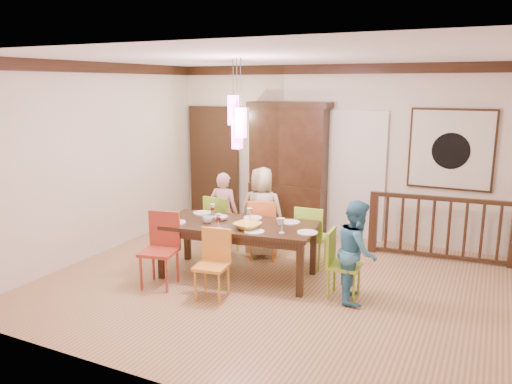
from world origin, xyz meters
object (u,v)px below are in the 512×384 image
at_px(chair_end_right, 345,260).
at_px(person_end_right, 357,251).
at_px(chair_far_left, 222,220).
at_px(person_far_left, 224,212).
at_px(person_far_mid, 262,212).
at_px(china_hutch, 289,168).
at_px(balustrade, 441,227).
at_px(dining_table, 238,229).

distance_m(chair_end_right, person_end_right, 0.20).
xyz_separation_m(chair_far_left, chair_end_right, (2.16, -0.80, -0.04)).
relative_size(chair_end_right, person_end_right, 0.68).
height_order(chair_far_left, person_far_left, person_far_left).
height_order(person_far_mid, person_end_right, person_far_mid).
bearing_deg(chair_far_left, person_far_mid, -162.44).
distance_m(china_hutch, person_far_mid, 1.46).
distance_m(person_far_left, person_end_right, 2.52).
height_order(china_hutch, person_far_mid, china_hutch).
relative_size(balustrade, person_far_left, 1.68).
xyz_separation_m(chair_end_right, china_hutch, (-1.70, 2.33, 0.66)).
xyz_separation_m(dining_table, chair_far_left, (-0.67, 0.74, -0.14)).
distance_m(person_far_left, person_far_mid, 0.65).
bearing_deg(person_end_right, person_far_mid, 45.43).
bearing_deg(person_far_left, china_hutch, -118.54).
bearing_deg(person_far_mid, person_end_right, 139.14).
bearing_deg(chair_end_right, dining_table, 84.32).
relative_size(dining_table, chair_far_left, 2.36).
height_order(dining_table, person_far_left, person_far_left).
bearing_deg(china_hutch, balustrade, -7.59).
relative_size(dining_table, china_hutch, 0.95).
bearing_deg(balustrade, person_far_mid, -162.23).
distance_m(person_far_mid, person_end_right, 1.95).
distance_m(dining_table, person_far_mid, 0.90).
xyz_separation_m(dining_table, person_far_mid, (-0.07, 0.89, 0.02)).
distance_m(balustrade, person_far_mid, 2.68).
distance_m(dining_table, balustrade, 3.08).
distance_m(dining_table, person_end_right, 1.64).
bearing_deg(dining_table, person_far_left, 122.02).
xyz_separation_m(balustrade, person_far_mid, (-2.47, -1.03, 0.19)).
bearing_deg(person_far_left, balustrade, -169.70).
relative_size(chair_far_left, chair_end_right, 1.09).
height_order(chair_far_left, person_end_right, person_end_right).
relative_size(dining_table, person_far_left, 1.74).
distance_m(chair_far_left, chair_end_right, 2.30).
bearing_deg(person_far_mid, dining_table, 82.26).
relative_size(dining_table, person_far_mid, 1.58).
xyz_separation_m(chair_end_right, person_end_right, (0.14, 0.01, 0.13)).
xyz_separation_m(dining_table, balustrade, (2.40, 1.93, -0.17)).
relative_size(chair_far_left, person_far_mid, 0.67).
bearing_deg(person_far_mid, chair_far_left, 2.45).
height_order(dining_table, person_end_right, person_end_right).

